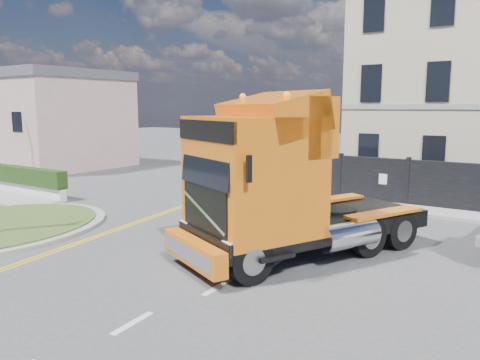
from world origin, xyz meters
The scene contains 7 objects.
ground centered at (0.00, 0.00, 0.00)m, with size 120.00×120.00×0.00m, color #424244.
hedge_wall centered at (-13.00, 1.50, 0.74)m, with size 8.00×0.55×1.35m.
seaside_bldg_pink centered at (-20.00, 9.00, 3.00)m, with size 8.00×8.00×6.00m, color #D4A5A6.
seaside_bldg_cream centered at (-28.00, 11.00, 2.50)m, with size 9.00×8.00×5.00m, color beige.
hoarding_fence centered at (6.55, 9.00, 1.00)m, with size 18.80×0.25×2.00m.
pavement_far centered at (6.00, 8.10, 0.06)m, with size 20.00×1.60×0.12m, color gray.
truck centered at (2.75, -0.21, 1.99)m, with size 5.61×7.90×4.45m.
Camera 1 is at (8.89, -11.20, 4.19)m, focal length 35.00 mm.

